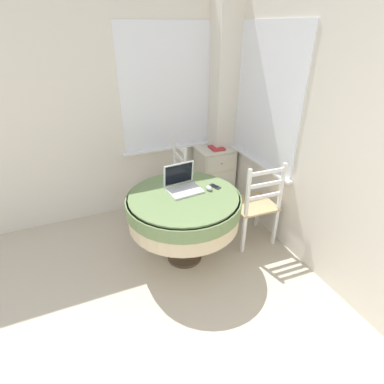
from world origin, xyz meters
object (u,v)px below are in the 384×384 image
(cell_phone, at_px, (215,186))
(corner_cabinet, at_px, (214,174))
(laptop, at_px, (183,185))
(dining_chair_near_back_window, at_px, (170,183))
(round_dining_table, at_px, (184,208))
(book_on_cabinet, at_px, (217,148))
(computer_mouse, at_px, (209,188))
(dining_chair_near_right_window, at_px, (256,205))

(cell_phone, height_order, corner_cabinet, cell_phone)
(laptop, relative_size, dining_chair_near_back_window, 0.34)
(round_dining_table, bearing_deg, laptop, 72.57)
(corner_cabinet, bearing_deg, laptop, -132.36)
(round_dining_table, height_order, book_on_cabinet, book_on_cabinet)
(computer_mouse, height_order, dining_chair_near_right_window, dining_chair_near_right_window)
(book_on_cabinet, bearing_deg, laptop, -133.37)
(corner_cabinet, bearing_deg, dining_chair_near_right_window, -91.32)
(round_dining_table, relative_size, laptop, 3.24)
(computer_mouse, bearing_deg, round_dining_table, 179.59)
(cell_phone, relative_size, corner_cabinet, 0.17)
(laptop, height_order, dining_chair_near_right_window, laptop)
(dining_chair_near_back_window, distance_m, corner_cabinet, 0.72)
(laptop, xyz_separation_m, computer_mouse, (0.23, -0.11, -0.03))
(laptop, relative_size, dining_chair_near_right_window, 0.34)
(round_dining_table, bearing_deg, computer_mouse, -0.41)
(round_dining_table, height_order, cell_phone, cell_phone)
(book_on_cabinet, bearing_deg, dining_chair_near_right_window, -91.60)
(computer_mouse, distance_m, corner_cabinet, 1.20)
(computer_mouse, xyz_separation_m, dining_chair_near_right_window, (0.54, -0.03, -0.31))
(dining_chair_near_back_window, height_order, dining_chair_near_right_window, same)
(round_dining_table, bearing_deg, cell_phone, 5.17)
(dining_chair_near_back_window, bearing_deg, dining_chair_near_right_window, -51.29)
(round_dining_table, xyz_separation_m, corner_cabinet, (0.83, 0.98, -0.24))
(computer_mouse, bearing_deg, cell_phone, 22.18)
(book_on_cabinet, bearing_deg, computer_mouse, -120.87)
(cell_phone, height_order, dining_chair_near_back_window, dining_chair_near_back_window)
(cell_phone, xyz_separation_m, dining_chair_near_back_window, (-0.21, 0.77, -0.29))
(dining_chair_near_right_window, distance_m, book_on_cabinet, 1.03)
(dining_chair_near_right_window, xyz_separation_m, book_on_cabinet, (0.03, 0.99, 0.30))
(dining_chair_near_right_window, height_order, book_on_cabinet, dining_chair_near_right_window)
(laptop, xyz_separation_m, book_on_cabinet, (0.80, 0.85, -0.04))
(round_dining_table, relative_size, corner_cabinet, 1.45)
(laptop, relative_size, corner_cabinet, 0.45)
(round_dining_table, xyz_separation_m, cell_phone, (0.34, 0.03, 0.14))
(dining_chair_near_right_window, bearing_deg, laptop, 169.68)
(laptop, bearing_deg, computer_mouse, -25.04)
(laptop, bearing_deg, book_on_cabinet, 46.63)
(dining_chair_near_back_window, height_order, book_on_cabinet, dining_chair_near_back_window)
(dining_chair_near_right_window, bearing_deg, round_dining_table, 177.50)
(round_dining_table, relative_size, cell_phone, 8.38)
(cell_phone, distance_m, dining_chair_near_back_window, 0.85)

